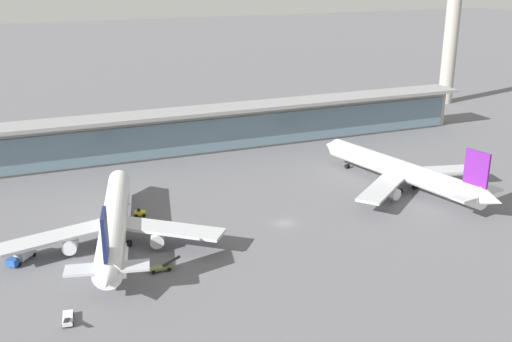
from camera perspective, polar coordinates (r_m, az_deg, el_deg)
name	(u,v)px	position (r m, az deg, el deg)	size (l,w,h in m)	color
ground_plane	(284,223)	(151.86, 2.66, -4.92)	(1200.00, 1200.00, 0.00)	slate
airliner_left_stand	(114,222)	(142.51, -13.20, -4.69)	(48.82, 64.47, 17.33)	white
airliner_centre_stand	(404,172)	(176.94, 13.77, -0.05)	(48.94, 64.57, 17.33)	white
service_truck_near_nose_white	(68,319)	(117.23, -17.29, -13.11)	(2.47, 6.92, 2.70)	silver
service_truck_under_wing_yellow	(140,213)	(158.31, -10.85, -3.89)	(3.18, 2.34, 2.05)	yellow
service_truck_mid_apron_olive	(161,267)	(130.59, -8.89, -8.93)	(6.82, 2.00, 2.70)	olive
service_truck_by_tail_blue	(23,253)	(142.23, -21.09, -7.23)	(6.52, 7.02, 3.10)	#234C9E
service_truck_on_taxiway_white	(427,172)	(193.19, 15.80, -0.08)	(6.93, 2.56, 2.70)	silver
terminal_building	(202,129)	(208.08, -5.10, 3.95)	(202.86, 12.80, 15.20)	#9E998E
control_tower	(452,26)	(292.91, 17.95, 12.81)	(12.00, 12.00, 63.51)	#9E998E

